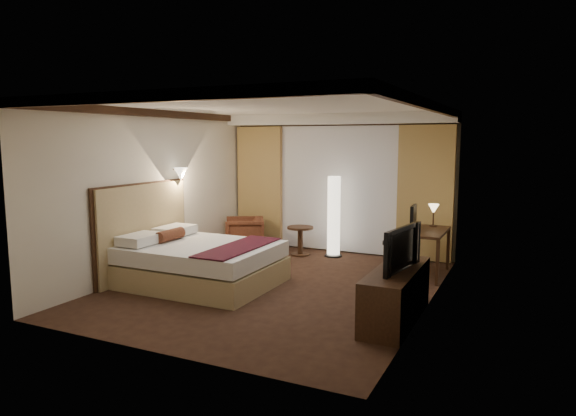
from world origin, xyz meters
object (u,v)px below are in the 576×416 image
at_px(bed, 202,264).
at_px(side_table, 300,241).
at_px(floor_lamp, 334,216).
at_px(office_chair, 399,239).
at_px(television, 395,245).
at_px(desk, 427,253).
at_px(armchair, 244,233).
at_px(dresser, 396,295).

bearing_deg(bed, side_table, 77.40).
height_order(floor_lamp, office_chair, floor_lamp).
bearing_deg(side_table, television, -47.98).
distance_m(desk, television, 2.39).
height_order(bed, floor_lamp, floor_lamp).
bearing_deg(television, floor_lamp, 41.94).
relative_size(bed, armchair, 2.93).
distance_m(side_table, dresser, 3.76).
distance_m(desk, dresser, 2.32).
xyz_separation_m(side_table, dresser, (2.53, -2.78, 0.05)).
relative_size(armchair, television, 0.75).
relative_size(floor_lamp, office_chair, 1.33).
bearing_deg(office_chair, floor_lamp, 149.47).
xyz_separation_m(side_table, office_chair, (2.03, -0.50, 0.30)).
bearing_deg(side_table, floor_lamp, 16.90).
height_order(desk, dresser, desk).
distance_m(floor_lamp, television, 3.52).
xyz_separation_m(desk, dresser, (0.05, -2.32, -0.05)).
relative_size(office_chair, television, 1.14).
bearing_deg(floor_lamp, side_table, -163.10).
bearing_deg(dresser, television, 180.00).
bearing_deg(desk, television, -89.51).
relative_size(floor_lamp, dresser, 0.92).
distance_m(dresser, television, 0.62).
distance_m(side_table, desk, 2.53).
bearing_deg(side_table, dresser, -47.64).
distance_m(office_chair, television, 2.35).
relative_size(dresser, television, 1.65).
height_order(bed, side_table, bed).
relative_size(office_chair, dresser, 0.69).
bearing_deg(dresser, desk, 91.23).
xyz_separation_m(bed, television, (3.05, -0.30, 0.62)).
relative_size(desk, office_chair, 1.01).
bearing_deg(side_table, bed, -102.60).
bearing_deg(side_table, office_chair, -13.98).
height_order(floor_lamp, television, floor_lamp).
distance_m(bed, television, 3.13).
height_order(armchair, side_table, armchair).
bearing_deg(armchair, floor_lamp, 72.49).
relative_size(floor_lamp, desk, 1.31).
distance_m(bed, floor_lamp, 2.94).
bearing_deg(dresser, office_chair, 102.50).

